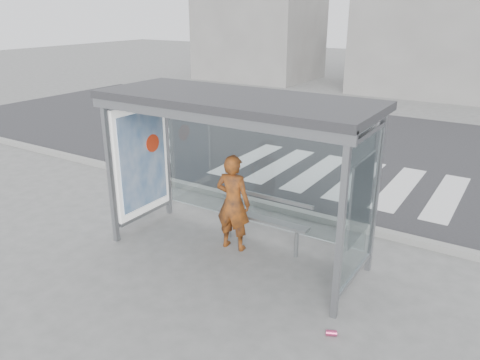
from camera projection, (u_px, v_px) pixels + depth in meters
The scene contains 10 objects.
ground at pixel (235, 254), 7.71m from camera, with size 80.00×80.00×0.00m, color #61615F.
road at pixel (369, 151), 13.25m from camera, with size 30.00×10.00×0.01m, color #2A2A2C.
curb at pixel (289, 210), 9.23m from camera, with size 30.00×0.18×0.12m, color gray.
crosswalk at pixel (336, 176), 11.27m from camera, with size 5.55×3.00×0.00m.
bus_shelter at pixel (217, 134), 7.25m from camera, with size 4.25×1.65×2.62m.
building_left at pixel (260, 23), 25.94m from camera, with size 6.00×5.00×6.00m, color slate.
building_center at pixel (451, 38), 21.10m from camera, with size 8.00×5.00×5.00m, color slate.
person at pixel (233, 203), 7.64m from camera, with size 0.60×0.39×1.64m, color #C04A12.
bench at pixel (263, 218), 7.81m from camera, with size 1.67×0.31×0.87m.
soda_can at pixel (331, 333), 5.79m from camera, with size 0.07×0.07×0.13m, color #DB4075.
Camera 1 is at (3.71, -5.70, 3.83)m, focal length 35.00 mm.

